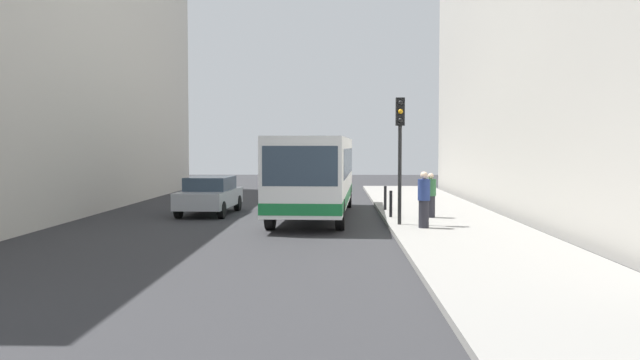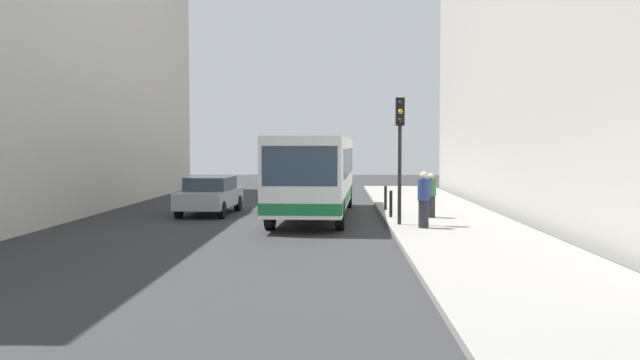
{
  "view_description": "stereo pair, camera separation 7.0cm",
  "coord_description": "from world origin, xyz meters",
  "px_view_note": "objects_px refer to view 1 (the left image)",
  "views": [
    {
      "loc": [
        1.5,
        -22.63,
        2.69
      ],
      "look_at": [
        0.92,
        0.56,
        1.51
      ],
      "focal_mm": 37.41,
      "sensor_mm": 36.0,
      "label": 1
    },
    {
      "loc": [
        1.57,
        -22.63,
        2.69
      ],
      "look_at": [
        0.92,
        0.56,
        1.51
      ],
      "focal_mm": 37.41,
      "sensor_mm": 36.0,
      "label": 2
    }
  ],
  "objects_px": {
    "traffic_light": "(400,136)",
    "bollard_mid": "(385,198)",
    "pedestrian_near_signal": "(424,200)",
    "pedestrian_mid_sidewalk": "(431,195)",
    "bollard_near": "(391,204)",
    "car_beside_bus": "(210,194)",
    "bus": "(315,172)"
  },
  "relations": [
    {
      "from": "bollard_near",
      "to": "pedestrian_mid_sidewalk",
      "type": "xyz_separation_m",
      "value": [
        1.41,
        -0.09,
        0.31
      ]
    },
    {
      "from": "pedestrian_near_signal",
      "to": "bus",
      "type": "bearing_deg",
      "value": -127.01
    },
    {
      "from": "car_beside_bus",
      "to": "bollard_near",
      "type": "distance_m",
      "value": 7.34
    },
    {
      "from": "traffic_light",
      "to": "pedestrian_near_signal",
      "type": "height_order",
      "value": "traffic_light"
    },
    {
      "from": "bus",
      "to": "bollard_mid",
      "type": "height_order",
      "value": "bus"
    },
    {
      "from": "car_beside_bus",
      "to": "bollard_mid",
      "type": "height_order",
      "value": "car_beside_bus"
    },
    {
      "from": "bus",
      "to": "pedestrian_near_signal",
      "type": "height_order",
      "value": "bus"
    },
    {
      "from": "bus",
      "to": "traffic_light",
      "type": "height_order",
      "value": "traffic_light"
    },
    {
      "from": "car_beside_bus",
      "to": "bollard_mid",
      "type": "relative_size",
      "value": 4.72
    },
    {
      "from": "car_beside_bus",
      "to": "bollard_mid",
      "type": "distance_m",
      "value": 6.98
    },
    {
      "from": "bus",
      "to": "car_beside_bus",
      "type": "xyz_separation_m",
      "value": [
        -4.21,
        0.86,
        -0.94
      ]
    },
    {
      "from": "bollard_mid",
      "to": "pedestrian_mid_sidewalk",
      "type": "distance_m",
      "value": 3.17
    },
    {
      "from": "bus",
      "to": "bollard_mid",
      "type": "relative_size",
      "value": 11.72
    },
    {
      "from": "bollard_mid",
      "to": "pedestrian_mid_sidewalk",
      "type": "xyz_separation_m",
      "value": [
        1.41,
        -2.83,
        0.31
      ]
    },
    {
      "from": "car_beside_bus",
      "to": "pedestrian_mid_sidewalk",
      "type": "relative_size",
      "value": 2.83
    },
    {
      "from": "traffic_light",
      "to": "bollard_near",
      "type": "distance_m",
      "value": 3.28
    },
    {
      "from": "pedestrian_near_signal",
      "to": "bollard_mid",
      "type": "bearing_deg",
      "value": -157.02
    },
    {
      "from": "bollard_near",
      "to": "pedestrian_near_signal",
      "type": "distance_m",
      "value": 3.26
    },
    {
      "from": "traffic_light",
      "to": "pedestrian_near_signal",
      "type": "bearing_deg",
      "value": -53.19
    },
    {
      "from": "bollard_near",
      "to": "pedestrian_near_signal",
      "type": "height_order",
      "value": "pedestrian_near_signal"
    },
    {
      "from": "bollard_mid",
      "to": "pedestrian_near_signal",
      "type": "relative_size",
      "value": 0.54
    },
    {
      "from": "bollard_near",
      "to": "bollard_mid",
      "type": "height_order",
      "value": "same"
    },
    {
      "from": "traffic_light",
      "to": "pedestrian_mid_sidewalk",
      "type": "relative_size",
      "value": 2.59
    },
    {
      "from": "car_beside_bus",
      "to": "pedestrian_near_signal",
      "type": "xyz_separation_m",
      "value": [
        7.73,
        -5.46,
        0.24
      ]
    },
    {
      "from": "bus",
      "to": "pedestrian_mid_sidewalk",
      "type": "relative_size",
      "value": 7.03
    },
    {
      "from": "bollard_mid",
      "to": "pedestrian_near_signal",
      "type": "xyz_separation_m",
      "value": [
        0.77,
        -5.88,
        0.4
      ]
    },
    {
      "from": "bus",
      "to": "traffic_light",
      "type": "distance_m",
      "value": 4.86
    },
    {
      "from": "traffic_light",
      "to": "pedestrian_near_signal",
      "type": "xyz_separation_m",
      "value": [
        0.67,
        -0.89,
        -1.98
      ]
    },
    {
      "from": "car_beside_bus",
      "to": "traffic_light",
      "type": "xyz_separation_m",
      "value": [
        7.06,
        -4.57,
        2.22
      ]
    },
    {
      "from": "car_beside_bus",
      "to": "bollard_mid",
      "type": "bearing_deg",
      "value": -173.72
    },
    {
      "from": "bollard_mid",
      "to": "car_beside_bus",
      "type": "bearing_deg",
      "value": -176.6
    },
    {
      "from": "traffic_light",
      "to": "bollard_mid",
      "type": "relative_size",
      "value": 4.32
    }
  ]
}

